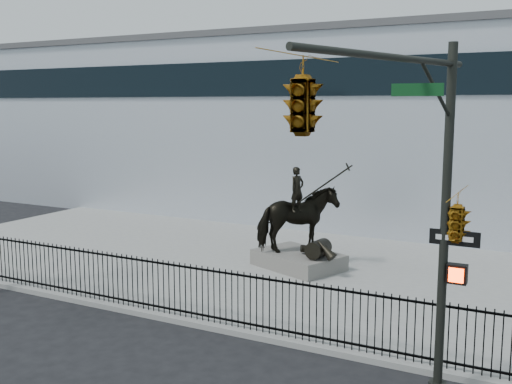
% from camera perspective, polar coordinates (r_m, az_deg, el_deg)
% --- Properties ---
extents(ground, '(120.00, 120.00, 0.00)m').
position_cam_1_polar(ground, '(15.83, -9.80, -13.46)').
color(ground, black).
rests_on(ground, ground).
extents(plaza, '(30.00, 12.00, 0.15)m').
position_cam_1_polar(plaza, '(21.47, 1.71, -7.24)').
color(plaza, gray).
rests_on(plaza, ground).
extents(building, '(44.00, 14.00, 9.00)m').
position_cam_1_polar(building, '(32.89, 11.78, 5.84)').
color(building, silver).
rests_on(building, ground).
extents(picket_fence, '(22.10, 0.10, 1.50)m').
position_cam_1_polar(picket_fence, '(16.47, -7.20, -9.19)').
color(picket_fence, black).
rests_on(picket_fence, plaza).
extents(statue_plinth, '(3.45, 2.93, 0.55)m').
position_cam_1_polar(statue_plinth, '(21.22, 4.05, -6.47)').
color(statue_plinth, '#625F5A').
rests_on(statue_plinth, plaza).
extents(equestrian_statue, '(3.49, 2.87, 3.16)m').
position_cam_1_polar(equestrian_statue, '(20.87, 4.20, -2.74)').
color(equestrian_statue, black).
rests_on(equestrian_statue, statue_plinth).
extents(traffic_signal_right, '(2.17, 6.86, 7.00)m').
position_cam_1_polar(traffic_signal_right, '(9.98, 12.58, 2.41)').
color(traffic_signal_right, black).
rests_on(traffic_signal_right, ground).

